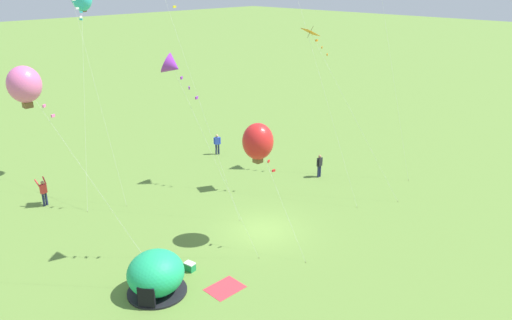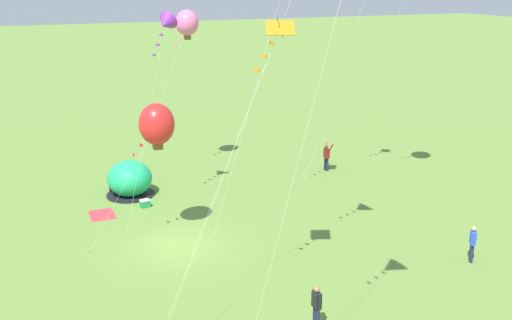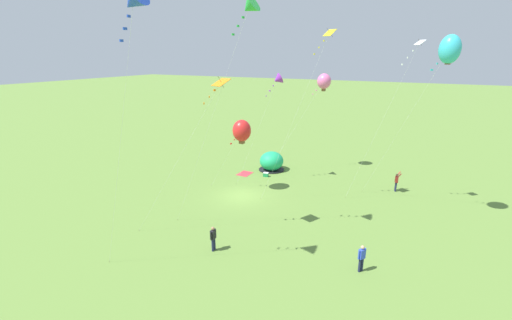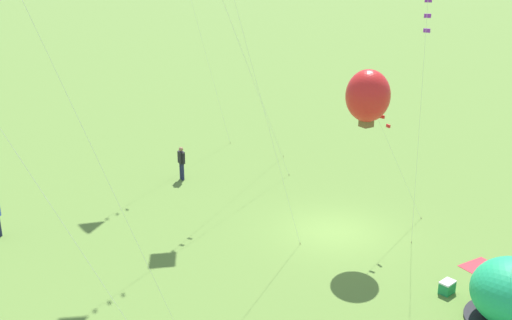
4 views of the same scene
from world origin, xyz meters
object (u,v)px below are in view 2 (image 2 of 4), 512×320
person_far_back (316,305)px  kite_red (157,124)px  kite_pink (187,23)px  kite_orange (276,37)px  cooler_box (145,203)px  kite_purple (165,23)px  popup_tent (130,179)px  person_with_toddler (327,156)px  person_center_field (473,242)px

person_far_back → kite_red: (-9.76, -3.21, 4.86)m
kite_red → kite_pink: bearing=155.1°
person_far_back → kite_orange: (-2.21, -0.71, 9.39)m
cooler_box → kite_purple: bearing=64.0°
kite_pink → kite_red: bearing=-24.9°
popup_tent → person_with_toddler: bearing=88.3°
person_with_toddler → kite_pink: 12.45m
kite_orange → kite_pink: bearing=173.3°
popup_tent → kite_orange: size_ratio=0.25×
person_with_toddler → kite_red: bearing=-63.1°
popup_tent → kite_orange: (14.48, 2.62, 9.36)m
cooler_box → kite_pink: kite_pink is taller
person_far_back → kite_pink: bearing=176.1°
cooler_box → kite_pink: (-5.03, 4.29, 9.43)m
kite_orange → kite_purple: 11.58m
cooler_box → person_center_field: size_ratio=0.34×
person_center_field → kite_purple: kite_purple is taller
kite_orange → kite_purple: bearing=-175.8°
person_center_field → kite_pink: bearing=-156.1°
popup_tent → person_center_field: bearing=40.1°
kite_pink → kite_orange: 17.40m
kite_red → popup_tent: bearing=-179.0°
person_with_toddler → person_far_back: size_ratio=1.10×
person_with_toddler → kite_red: (6.53, -12.87, 4.83)m
kite_orange → person_far_back: bearing=17.8°
kite_red → kite_purple: size_ratio=0.64×
person_with_toddler → person_center_field: person_with_toddler is taller
person_with_toddler → kite_pink: (-3.18, -8.35, 8.66)m
popup_tent → kite_purple: 9.71m
popup_tent → kite_purple: kite_purple is taller
person_far_back → kite_purple: size_ratio=0.16×
kite_purple → kite_pink: bearing=153.5°
popup_tent → cooler_box: bearing=8.9°
kite_orange → cooler_box: bearing=-169.5°
person_far_back → kite_orange: bearing=-162.2°
person_center_field → kite_orange: size_ratio=0.16×
cooler_box → person_far_back: 14.77m
popup_tent → person_center_field: size_ratio=1.63×
kite_orange → person_with_toddler: bearing=143.6°
person_center_field → kite_red: size_ratio=0.25×
person_center_field → kite_orange: kite_orange is taller
kite_red → person_far_back: bearing=18.2°
person_center_field → kite_red: 15.30m
person_center_field → kite_orange: 13.54m
cooler_box → person_far_back: person_far_back is taller
cooler_box → kite_pink: bearing=139.5°
popup_tent → kite_red: 8.44m
kite_red → kite_purple: kite_purple is taller
person_with_toddler → kite_purple: 14.65m
cooler_box → kite_red: (4.69, -0.23, 5.61)m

